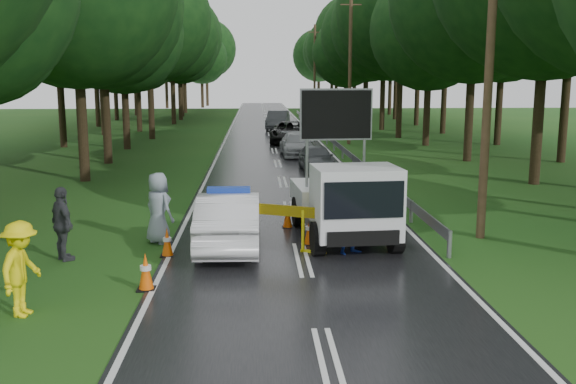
{
  "coord_description": "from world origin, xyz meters",
  "views": [
    {
      "loc": [
        -1.13,
        -15.37,
        4.47
      ],
      "look_at": [
        -0.24,
        2.35,
        1.3
      ],
      "focal_mm": 40.0,
      "sensor_mm": 36.0,
      "label": 1
    }
  ],
  "objects": [
    {
      "name": "queue_car_first",
      "position": [
        1.8,
        15.49,
        0.64
      ],
      "size": [
        1.65,
        3.79,
        1.27
      ],
      "primitive_type": "imported",
      "rotation": [
        0.0,
        0.0,
        0.04
      ],
      "color": "#474B4F",
      "rests_on": "ground"
    },
    {
      "name": "bystander_right",
      "position": [
        -3.8,
        1.88,
        0.97
      ],
      "size": [
        1.12,
        1.1,
        1.95
      ],
      "primitive_type": "imported",
      "rotation": [
        0.0,
        0.0,
        2.4
      ],
      "color": "gray",
      "rests_on": "ground"
    },
    {
      "name": "queue_car_third",
      "position": [
        1.21,
        28.95,
        0.75
      ],
      "size": [
        3.05,
        5.63,
        1.5
      ],
      "primitive_type": "imported",
      "rotation": [
        0.0,
        0.0,
        -0.11
      ],
      "color": "black",
      "rests_on": "ground"
    },
    {
      "name": "cone_center",
      "position": [
        0.3,
        1.46,
        0.38
      ],
      "size": [
        0.37,
        0.37,
        0.78
      ],
      "color": "black",
      "rests_on": "ground"
    },
    {
      "name": "cone_far",
      "position": [
        -0.2,
        3.47,
        0.35
      ],
      "size": [
        0.35,
        0.35,
        0.73
      ],
      "color": "black",
      "rests_on": "ground"
    },
    {
      "name": "officer",
      "position": [
        0.61,
        2.0,
        0.93
      ],
      "size": [
        0.81,
        0.74,
        1.86
      ],
      "primitive_type": "imported",
      "rotation": [
        0.0,
        0.0,
        3.69
      ],
      "color": "#D0CA0B",
      "rests_on": "ground"
    },
    {
      "name": "ground",
      "position": [
        0.0,
        0.0,
        0.0
      ],
      "size": [
        160.0,
        160.0,
        0.0
      ],
      "primitive_type": "plane",
      "color": "#194B15",
      "rests_on": "ground"
    },
    {
      "name": "queue_car_fourth",
      "position": [
        0.8,
        40.57,
        0.81
      ],
      "size": [
        2.34,
        5.12,
        1.63
      ],
      "primitive_type": "imported",
      "rotation": [
        0.0,
        0.0,
        -0.13
      ],
      "color": "#3B3E42",
      "rests_on": "ground"
    },
    {
      "name": "road",
      "position": [
        0.0,
        30.0,
        0.01
      ],
      "size": [
        7.0,
        140.0,
        0.02
      ],
      "primitive_type": "cube",
      "color": "black",
      "rests_on": "ground"
    },
    {
      "name": "utility_pole_far",
      "position": [
        5.2,
        54.0,
        5.06
      ],
      "size": [
        1.4,
        0.24,
        10.0
      ],
      "color": "#473521",
      "rests_on": "ground"
    },
    {
      "name": "bystander_left",
      "position": [
        -5.57,
        -3.5,
        0.92
      ],
      "size": [
        0.86,
        1.28,
        1.84
      ],
      "primitive_type": "imported",
      "rotation": [
        0.0,
        0.0,
        1.41
      ],
      "color": "#FEEA0D",
      "rests_on": "ground"
    },
    {
      "name": "utility_pole_near",
      "position": [
        5.2,
        2.0,
        5.06
      ],
      "size": [
        1.4,
        0.24,
        10.0
      ],
      "color": "#473521",
      "rests_on": "ground"
    },
    {
      "name": "work_truck",
      "position": [
        1.31,
        1.88,
        1.11
      ],
      "size": [
        2.68,
        5.32,
        4.11
      ],
      "rotation": [
        0.0,
        0.0,
        0.08
      ],
      "color": "gray",
      "rests_on": "ground"
    },
    {
      "name": "barrier",
      "position": [
        -0.72,
        1.0,
        0.92
      ],
      "size": [
        2.72,
        1.23,
        1.22
      ],
      "rotation": [
        0.0,
        0.0,
        -0.41
      ],
      "color": "yellow",
      "rests_on": "ground"
    },
    {
      "name": "utility_pole_mid",
      "position": [
        5.2,
        28.0,
        5.06
      ],
      "size": [
        1.4,
        0.24,
        10.0
      ],
      "color": "#473521",
      "rests_on": "ground"
    },
    {
      "name": "guardrail",
      "position": [
        3.7,
        29.67,
        0.55
      ],
      "size": [
        0.12,
        60.06,
        0.7
      ],
      "color": "gray",
      "rests_on": "ground"
    },
    {
      "name": "police_sedan",
      "position": [
        -1.85,
        1.19,
        0.75
      ],
      "size": [
        1.6,
        4.55,
        1.65
      ],
      "rotation": [
        0.0,
        0.0,
        3.14
      ],
      "color": "silver",
      "rests_on": "ground"
    },
    {
      "name": "cone_left_mid",
      "position": [
        -3.4,
        0.5,
        0.36
      ],
      "size": [
        0.35,
        0.35,
        0.74
      ],
      "color": "black",
      "rests_on": "ground"
    },
    {
      "name": "civilian",
      "position": [
        1.37,
        0.5,
        0.79
      ],
      "size": [
        0.97,
        0.9,
        1.58
      ],
      "primitive_type": "imported",
      "rotation": [
        0.0,
        0.0,
        0.53
      ],
      "color": "#1A3AAF",
      "rests_on": "ground"
    },
    {
      "name": "cone_near_left",
      "position": [
        -3.5,
        -2.11,
        0.4
      ],
      "size": [
        0.39,
        0.39,
        0.82
      ],
      "color": "black",
      "rests_on": "ground"
    },
    {
      "name": "bystander_mid",
      "position": [
        -5.9,
        0.26,
        0.93
      ],
      "size": [
        1.03,
        1.13,
        1.86
      ],
      "primitive_type": "imported",
      "rotation": [
        0.0,
        0.0,
        2.24
      ],
      "color": "#38393F",
      "rests_on": "ground"
    },
    {
      "name": "cone_right",
      "position": [
        2.89,
        3.86,
        0.37
      ],
      "size": [
        0.37,
        0.37,
        0.77
      ],
      "color": "black",
      "rests_on": "ground"
    },
    {
      "name": "queue_car_second",
      "position": [
        1.25,
        21.49,
        0.65
      ],
      "size": [
        2.01,
        4.56,
        1.3
      ],
      "primitive_type": "imported",
      "rotation": [
        0.0,
        0.0,
        0.04
      ],
      "color": "#989A9F",
      "rests_on": "ground"
    }
  ]
}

